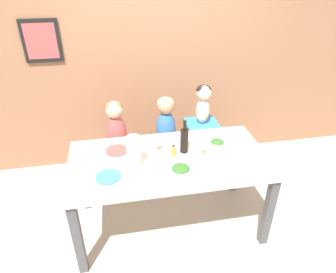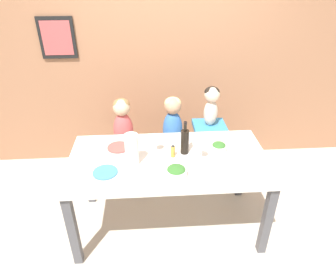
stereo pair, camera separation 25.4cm
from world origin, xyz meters
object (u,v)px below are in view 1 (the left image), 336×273
object	(u,v)px
person_child_left	(116,125)
person_child_center	(166,120)
paper_towel_roll	(134,152)
wine_glass_far	(155,140)
chair_far_center	(166,151)
wine_bottle	(184,140)
chair_right_highchair	(201,136)
salad_bowl_small	(217,144)
salad_bowl_large	(181,171)
chair_far_left	(119,156)
person_baby_right	(203,101)
wine_glass_near	(203,144)
dinner_plate_front_left	(108,177)
dinner_plate_back_left	(117,150)

from	to	relation	value
person_child_left	person_child_center	distance (m)	0.53
paper_towel_roll	wine_glass_far	world-z (taller)	paper_towel_roll
chair_far_center	person_child_center	world-z (taller)	person_child_center
chair_far_center	wine_bottle	distance (m)	0.79
chair_right_highchair	person_child_left	xyz separation A→B (m)	(-0.93, 0.00, 0.23)
wine_bottle	salad_bowl_small	distance (m)	0.31
wine_bottle	salad_bowl_large	world-z (taller)	wine_bottle
chair_far_left	chair_right_highchair	distance (m)	0.94
person_baby_right	wine_glass_near	world-z (taller)	person_baby_right
dinner_plate_front_left	chair_far_center	bearing A→B (deg)	54.29
chair_far_left	salad_bowl_large	distance (m)	1.13
dinner_plate_back_left	salad_bowl_small	bearing A→B (deg)	-7.85
salad_bowl_large	dinner_plate_back_left	bearing A→B (deg)	137.09
chair_right_highchair	person_child_center	size ratio (longest dim) A/B	1.26
chair_far_center	salad_bowl_large	world-z (taller)	salad_bowl_large
chair_far_center	wine_bottle	size ratio (longest dim) A/B	1.53
chair_far_center	chair_right_highchair	world-z (taller)	chair_right_highchair
person_child_center	salad_bowl_large	xyz separation A→B (m)	(-0.05, -0.94, 0.04)
paper_towel_roll	salad_bowl_small	size ratio (longest dim) A/B	1.97
person_child_left	person_baby_right	bearing A→B (deg)	0.03
chair_far_left	wine_glass_near	world-z (taller)	wine_glass_near
salad_bowl_small	chair_right_highchair	bearing A→B (deg)	86.07
person_child_center	wine_bottle	bearing A→B (deg)	-84.85
chair_far_left	dinner_plate_front_left	xyz separation A→B (m)	(-0.09, -0.85, 0.38)
salad_bowl_large	salad_bowl_small	distance (m)	0.52
chair_right_highchair	dinner_plate_front_left	distance (m)	1.34
chair_far_center	person_child_center	bearing A→B (deg)	90.00
wine_glass_near	salad_bowl_small	distance (m)	0.21
paper_towel_roll	person_child_left	bearing A→B (deg)	99.86
chair_far_left	dinner_plate_back_left	xyz separation A→B (m)	(-0.01, -0.49, 0.38)
paper_towel_roll	dinner_plate_back_left	world-z (taller)	paper_towel_roll
wine_bottle	wine_glass_far	distance (m)	0.25
chair_right_highchair	wine_glass_near	xyz separation A→B (m)	(-0.21, -0.70, 0.35)
chair_right_highchair	wine_bottle	xyz separation A→B (m)	(-0.35, -0.60, 0.34)
chair_far_left	wine_glass_far	distance (m)	0.83
dinner_plate_back_left	chair_far_center	bearing A→B (deg)	42.24
salad_bowl_large	dinner_plate_back_left	xyz separation A→B (m)	(-0.49, 0.45, -0.04)
salad_bowl_small	chair_far_left	bearing A→B (deg)	145.44
chair_far_center	paper_towel_roll	distance (m)	0.98
person_baby_right	dinner_plate_front_left	bearing A→B (deg)	-139.85
dinner_plate_front_left	wine_bottle	bearing A→B (deg)	20.41
chair_far_left	wine_glass_far	bearing A→B (deg)	-59.66
person_child_center	person_baby_right	size ratio (longest dim) A/B	1.33
chair_far_center	wine_glass_far	xyz separation A→B (m)	(-0.19, -0.57, 0.51)
person_baby_right	salad_bowl_small	world-z (taller)	person_baby_right
person_baby_right	salad_bowl_small	size ratio (longest dim) A/B	3.05
person_child_center	wine_bottle	world-z (taller)	wine_bottle
person_child_left	dinner_plate_back_left	size ratio (longest dim) A/B	2.82
chair_far_center	person_baby_right	bearing A→B (deg)	0.29
chair_right_highchair	salad_bowl_large	world-z (taller)	salad_bowl_large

